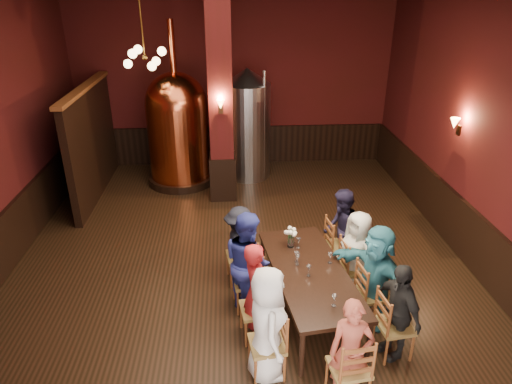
{
  "coord_description": "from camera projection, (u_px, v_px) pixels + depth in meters",
  "views": [
    {
      "loc": [
        -0.16,
        -6.7,
        4.53
      ],
      "look_at": [
        0.28,
        0.2,
        1.3
      ],
      "focal_mm": 32.0,
      "sensor_mm": 36.0,
      "label": 1
    }
  ],
  "objects": [
    {
      "name": "person_5",
      "position": [
        375.0,
        275.0,
        6.38
      ],
      "size": [
        1.07,
        1.48,
        1.54
      ],
      "primitive_type": "imported",
      "rotation": [
        0.0,
        0.0,
        5.2
      ],
      "color": "teal",
      "rests_on": "ground"
    },
    {
      "name": "chair_4",
      "position": [
        395.0,
        325.0,
        5.91
      ],
      "size": [
        0.52,
        0.52,
        0.92
      ],
      "primitive_type": null,
      "rotation": [
        0.0,
        0.0,
        1.71
      ],
      "color": "brown",
      "rests_on": "ground"
    },
    {
      "name": "rose_vase",
      "position": [
        291.0,
        234.0,
        7.01
      ],
      "size": [
        0.2,
        0.2,
        0.34
      ],
      "color": "white",
      "rests_on": "dining_table"
    },
    {
      "name": "copper_kettle",
      "position": [
        178.0,
        128.0,
        10.69
      ],
      "size": [
        1.6,
        1.6,
        3.78
      ],
      "rotation": [
        0.0,
        0.0,
        0.1
      ],
      "color": "black",
      "rests_on": "ground"
    },
    {
      "name": "steel_vessel",
      "position": [
        248.0,
        124.0,
        11.06
      ],
      "size": [
        1.45,
        1.45,
        2.68
      ],
      "rotation": [
        0.0,
        0.0,
        -0.38
      ],
      "color": "#B2B2B7",
      "rests_on": "ground"
    },
    {
      "name": "chair_0",
      "position": [
        267.0,
        344.0,
        5.61
      ],
      "size": [
        0.52,
        0.52,
        0.92
      ],
      "primitive_type": null,
      "rotation": [
        0.0,
        0.0,
        -1.44
      ],
      "color": "brown",
      "rests_on": "ground"
    },
    {
      "name": "wine_glass_1",
      "position": [
        297.0,
        260.0,
        6.62
      ],
      "size": [
        0.07,
        0.07,
        0.17
      ],
      "primitive_type": null,
      "color": "white",
      "rests_on": "dining_table"
    },
    {
      "name": "chair_1",
      "position": [
        256.0,
        309.0,
        6.21
      ],
      "size": [
        0.52,
        0.52,
        0.92
      ],
      "primitive_type": null,
      "rotation": [
        0.0,
        0.0,
        -1.44
      ],
      "color": "brown",
      "rests_on": "ground"
    },
    {
      "name": "partition",
      "position": [
        92.0,
        144.0,
        10.18
      ],
      "size": [
        0.22,
        3.5,
        2.4
      ],
      "primitive_type": "cube",
      "color": "black",
      "rests_on": "ground"
    },
    {
      "name": "wine_glass_2",
      "position": [
        297.0,
        257.0,
        6.69
      ],
      "size": [
        0.07,
        0.07,
        0.17
      ],
      "primitive_type": null,
      "color": "white",
      "rests_on": "dining_table"
    },
    {
      "name": "person_8",
      "position": [
        351.0,
        352.0,
        5.18
      ],
      "size": [
        0.55,
        0.41,
        1.37
      ],
      "primitive_type": "imported",
      "rotation": [
        0.0,
        0.0,
        6.1
      ],
      "color": "#A74837",
      "rests_on": "ground"
    },
    {
      "name": "chair_5",
      "position": [
        373.0,
        294.0,
        6.51
      ],
      "size": [
        0.52,
        0.52,
        0.92
      ],
      "primitive_type": null,
      "rotation": [
        0.0,
        0.0,
        1.71
      ],
      "color": "brown",
      "rests_on": "ground"
    },
    {
      "name": "person_3",
      "position": [
        240.0,
        245.0,
        7.3
      ],
      "size": [
        0.5,
        0.86,
        1.33
      ],
      "primitive_type": "imported",
      "rotation": [
        0.0,
        0.0,
        1.56
      ],
      "color": "black",
      "rests_on": "ground"
    },
    {
      "name": "wine_glass_6",
      "position": [
        309.0,
        271.0,
        6.37
      ],
      "size": [
        0.07,
        0.07,
        0.17
      ],
      "primitive_type": null,
      "color": "white",
      "rests_on": "dining_table"
    },
    {
      "name": "person_0",
      "position": [
        267.0,
        324.0,
        5.48
      ],
      "size": [
        0.56,
        0.79,
        1.54
      ],
      "primitive_type": "imported",
      "rotation": [
        0.0,
        0.0,
        1.66
      ],
      "color": "white",
      "rests_on": "ground"
    },
    {
      "name": "person_4",
      "position": [
        397.0,
        311.0,
        5.81
      ],
      "size": [
        0.59,
        0.88,
        1.39
      ],
      "primitive_type": "imported",
      "rotation": [
        0.0,
        0.0,
        5.05
      ],
      "color": "black",
      "rests_on": "ground"
    },
    {
      "name": "chair_2",
      "position": [
        248.0,
        280.0,
        6.79
      ],
      "size": [
        0.52,
        0.52,
        0.92
      ],
      "primitive_type": null,
      "rotation": [
        0.0,
        0.0,
        -1.44
      ],
      "color": "brown",
      "rests_on": "ground"
    },
    {
      "name": "wine_glass_4",
      "position": [
        298.0,
        243.0,
        7.04
      ],
      "size": [
        0.07,
        0.07,
        0.17
      ],
      "primitive_type": null,
      "color": "white",
      "rests_on": "dining_table"
    },
    {
      "name": "wainscot_left",
      "position": [
        1.0,
        248.0,
        7.54
      ],
      "size": [
        0.08,
        9.9,
        1.0
      ],
      "primitive_type": "cube",
      "color": "black",
      "rests_on": "ground"
    },
    {
      "name": "person_1",
      "position": [
        256.0,
        292.0,
        6.09
      ],
      "size": [
        0.42,
        0.58,
        1.48
      ],
      "primitive_type": "imported",
      "rotation": [
        0.0,
        0.0,
        1.71
      ],
      "color": "#A41C1F",
      "rests_on": "ground"
    },
    {
      "name": "sconce_wall",
      "position": [
        460.0,
        126.0,
        8.0
      ],
      "size": [
        0.2,
        0.2,
        0.36
      ],
      "primitive_type": null,
      "rotation": [
        0.0,
        0.0,
        1.57
      ],
      "color": "black",
      "rests_on": "room"
    },
    {
      "name": "person_6",
      "position": [
        356.0,
        254.0,
        6.99
      ],
      "size": [
        0.71,
        0.82,
        1.41
      ],
      "primitive_type": "imported",
      "rotation": [
        0.0,
        0.0,
        5.16
      ],
      "color": "beige",
      "rests_on": "ground"
    },
    {
      "name": "wine_glass_0",
      "position": [
        334.0,
        300.0,
        5.78
      ],
      "size": [
        0.07,
        0.07,
        0.17
      ],
      "primitive_type": null,
      "color": "white",
      "rests_on": "dining_table"
    },
    {
      "name": "room",
      "position": [
        239.0,
        142.0,
        7.03
      ],
      "size": [
        10.0,
        10.02,
        4.5
      ],
      "color": "black",
      "rests_on": "ground"
    },
    {
      "name": "pendant_cluster",
      "position": [
        145.0,
        58.0,
        9.19
      ],
      "size": [
        0.9,
        0.9,
        1.7
      ],
      "primitive_type": null,
      "color": "#A57226",
      "rests_on": "room"
    },
    {
      "name": "wine_glass_5",
      "position": [
        294.0,
        237.0,
        7.2
      ],
      "size": [
        0.07,
        0.07,
        0.17
      ],
      "primitive_type": null,
      "color": "white",
      "rests_on": "dining_table"
    },
    {
      "name": "column",
      "position": [
        221.0,
        99.0,
        9.54
      ],
      "size": [
        0.58,
        0.58,
        4.5
      ],
      "primitive_type": "cube",
      "color": "#450E11",
      "rests_on": "ground"
    },
    {
      "name": "wainscot_back",
      "position": [
        234.0,
        145.0,
        12.25
      ],
      "size": [
        7.9,
        0.08,
        1.0
      ],
      "primitive_type": "cube",
      "color": "black",
      "rests_on": "ground"
    },
    {
      "name": "chair_8",
      "position": [
        349.0,
        367.0,
        5.27
      ],
      "size": [
        0.52,
        0.52,
        0.92
      ],
      "primitive_type": null,
      "rotation": [
        0.0,
        0.0,
        3.28
      ],
      "color": "brown",
      "rests_on": "ground"
    },
    {
      "name": "wainscot_right",
      "position": [
        466.0,
        233.0,
        7.99
      ],
      "size": [
        0.08,
        9.9,
        1.0
      ],
      "primitive_type": "cube",
      "color": "black",
      "rests_on": "ground"
    },
    {
      "name": "chair_6",
      "position": [
        355.0,
        268.0,
        7.09
      ],
      "size": [
        0.52,
        0.52,
        0.92
      ],
      "primitive_type": null,
      "rotation": [
        0.0,
        0.0,
        1.71
      ],
      "color": "brown",
      "rests_on": "ground"
    },
    {
      "name": "sconce_column",
      "position": [
        221.0,
        105.0,
        9.29
      ],
      "size": [
        0.2,
        0.2,
        0.36
      ],
      "primitive_type": null,
      "rotation": [
        0.0,
        0.0,
        3.14
      ],
      "color": "black",
      "rests_on": "column"
    },
    {
      "name": "wine_glass_3",
      "position": [
        330.0,
        258.0,
        6.66
      ],
      "size": [
        0.07,
        0.07,
        0.17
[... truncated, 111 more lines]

